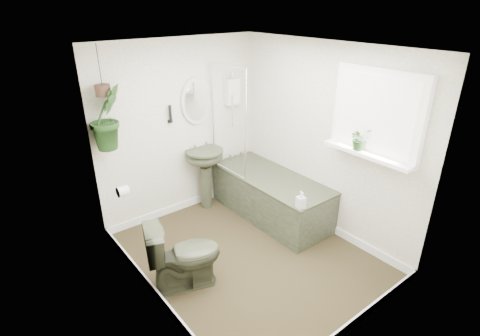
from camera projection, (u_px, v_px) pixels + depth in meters
floor at (248, 255)px, 4.33m from camera, size 2.30×2.80×0.02m
ceiling at (250, 46)px, 3.37m from camera, size 2.30×2.80×0.02m
wall_back at (180, 130)px, 4.86m from camera, size 2.30×0.02×2.30m
wall_front at (367, 222)px, 2.84m from camera, size 2.30×0.02×2.30m
wall_left at (144, 197)px, 3.20m from camera, size 0.02×2.80×2.30m
wall_right at (323, 140)px, 4.51m from camera, size 0.02×2.80×2.30m
skirting at (248, 251)px, 4.31m from camera, size 2.30×2.80×0.10m
bathtub at (271, 196)px, 5.02m from camera, size 0.72×1.72×0.58m
bath_screen at (228, 121)px, 4.77m from camera, size 0.04×0.72×1.40m
shower_box at (232, 92)px, 5.10m from camera, size 0.20×0.10×0.35m
oval_mirror at (197, 101)px, 4.83m from camera, size 0.46×0.03×0.62m
wall_sconce at (170, 114)px, 4.64m from camera, size 0.04×0.04×0.22m
toilet_roll_holder at (123, 191)px, 3.84m from camera, size 0.11×0.11×0.11m
window_recess at (377, 114)px, 3.76m from camera, size 0.08×1.00×0.90m
window_sill at (367, 154)px, 3.89m from camera, size 0.18×1.00×0.04m
window_blinds at (375, 114)px, 3.73m from camera, size 0.01×0.86×0.76m
toilet at (184, 255)px, 3.73m from camera, size 0.82×0.63×0.74m
pedestal_sink at (206, 179)px, 5.18m from camera, size 0.56×0.50×0.86m
sill_plant at (360, 139)px, 3.90m from camera, size 0.27×0.25×0.24m
hanging_plant at (107, 118)px, 4.05m from camera, size 0.46×0.41×0.71m
soap_bottle at (301, 200)px, 4.13m from camera, size 0.11×0.11×0.20m
hanging_pot at (103, 90)px, 3.92m from camera, size 0.16×0.16×0.12m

